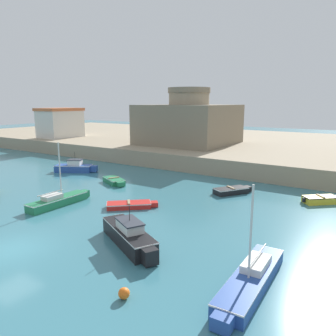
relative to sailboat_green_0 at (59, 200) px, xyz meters
The scene contains 13 objects.
ground_plane 8.16m from the sailboat_green_0, 57.10° to the right, with size 200.00×200.00×0.00m, color teal.
quay_seawall 36.94m from the sailboat_green_0, 83.11° to the left, with size 120.00×40.00×2.01m, color gray.
sailboat_green_0 is the anchor object (origin of this frame).
motorboat_black_1 10.10m from the sailboat_green_0, 15.32° to the right, with size 5.75×3.73×2.47m.
dinghy_yellow_2 21.83m from the sailboat_green_0, 35.06° to the left, with size 3.09×2.90×0.66m.
motorboat_blue_4 13.37m from the sailboat_green_0, 133.30° to the left, with size 5.02×3.50×2.43m.
sailboat_blue_5 17.55m from the sailboat_green_0, 10.13° to the right, with size 1.62×7.02×4.93m.
dinghy_green_6 8.12m from the sailboat_green_0, 98.79° to the left, with size 3.59×2.46×0.62m.
dinghy_black_8 15.29m from the sailboat_green_0, 46.83° to the left, with size 2.89×3.68×0.63m.
dinghy_red_9 5.97m from the sailboat_green_0, 28.02° to the left, with size 3.74×3.49×0.51m.
mooring_buoy 14.77m from the sailboat_green_0, 28.11° to the right, with size 0.51×0.51×0.51m, color orange.
fortress 28.17m from the sailboat_green_0, 97.40° to the left, with size 12.84×12.84×8.43m.
harbor_shed_near_wharf 35.91m from the sailboat_green_0, 140.64° to the left, with size 5.30×7.30×5.25m.
Camera 1 is at (17.15, -9.68, 8.31)m, focal length 35.00 mm.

